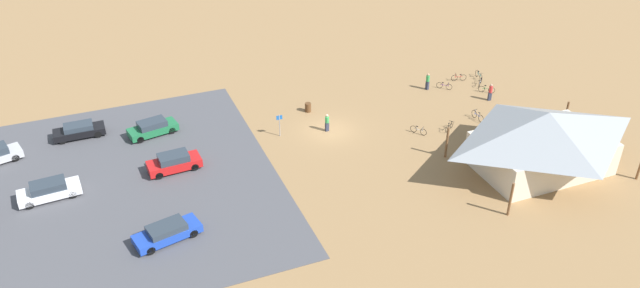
# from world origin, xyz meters

# --- Properties ---
(ground) EXTENTS (160.00, 160.00, 0.00)m
(ground) POSITION_xyz_m (0.00, 0.00, 0.00)
(ground) COLOR #937047
(ground) RESTS_ON ground
(parking_lot_asphalt) EXTENTS (38.07, 28.29, 0.05)m
(parking_lot_asphalt) POSITION_xyz_m (25.75, 1.98, 0.03)
(parking_lot_asphalt) COLOR #4C4C51
(parking_lot_asphalt) RESTS_ON ground
(bike_pavilion) EXTENTS (13.04, 9.17, 5.23)m
(bike_pavilion) POSITION_xyz_m (-13.88, 12.25, 2.97)
(bike_pavilion) COLOR beige
(bike_pavilion) RESTS_ON ground
(trash_bin) EXTENTS (0.60, 0.60, 0.90)m
(trash_bin) POSITION_xyz_m (0.46, -4.27, 0.45)
(trash_bin) COLOR brown
(trash_bin) RESTS_ON ground
(lot_sign) EXTENTS (0.56, 0.08, 2.20)m
(lot_sign) POSITION_xyz_m (4.52, -0.85, 1.41)
(lot_sign) COLOR #99999E
(lot_sign) RESTS_ON ground
(bicycle_blue_back_row) EXTENTS (0.48, 1.77, 0.90)m
(bicycle_blue_back_row) POSITION_xyz_m (-13.90, 3.32, 0.40)
(bicycle_blue_back_row) COLOR black
(bicycle_blue_back_row) RESTS_ON ground
(bicycle_red_lone_east) EXTENTS (1.61, 0.61, 0.85)m
(bicycle_red_lone_east) POSITION_xyz_m (-16.99, -4.71, 0.37)
(bicycle_red_lone_east) COLOR black
(bicycle_red_lone_east) RESTS_ON ground
(bicycle_green_trailside) EXTENTS (1.37, 1.07, 0.81)m
(bicycle_green_trailside) POSITION_xyz_m (-18.10, -1.21, 0.36)
(bicycle_green_trailside) COLOR black
(bicycle_green_trailside) RESTS_ON ground
(bicycle_silver_near_porch) EXTENTS (1.25, 1.30, 0.79)m
(bicycle_silver_near_porch) POSITION_xyz_m (-18.46, -2.88, 0.36)
(bicycle_silver_near_porch) COLOR black
(bicycle_silver_near_porch) RESTS_ON ground
(bicycle_white_yard_front) EXTENTS (0.94, 1.42, 0.77)m
(bicycle_white_yard_front) POSITION_xyz_m (-7.37, 3.53, 0.35)
(bicycle_white_yard_front) COLOR black
(bicycle_white_yard_front) RESTS_ON ground
(bicycle_black_yard_center) EXTENTS (1.41, 0.92, 0.81)m
(bicycle_black_yard_center) POSITION_xyz_m (-10.36, 4.01, 0.36)
(bicycle_black_yard_center) COLOR black
(bicycle_black_yard_center) RESTS_ON ground
(bicycle_teal_yard_left) EXTENTS (0.54, 1.77, 0.82)m
(bicycle_teal_yard_left) POSITION_xyz_m (-19.32, -4.39, 0.38)
(bicycle_teal_yard_left) COLOR black
(bicycle_teal_yard_left) RESTS_ON ground
(bicycle_purple_edge_north) EXTENTS (1.20, 1.21, 0.77)m
(bicycle_purple_edge_north) POSITION_xyz_m (-14.51, -3.57, 0.35)
(bicycle_purple_edge_north) COLOR black
(bicycle_purple_edge_north) RESTS_ON ground
(car_black_aisle_side) EXTENTS (4.45, 1.72, 1.28)m
(car_black_aisle_side) POSITION_xyz_m (21.40, -7.43, 0.70)
(car_black_aisle_side) COLOR black
(car_black_aisle_side) RESTS_ON parking_lot_asphalt
(car_white_by_curb) EXTENTS (4.75, 2.16, 1.42)m
(car_white_by_curb) POSITION_xyz_m (24.17, 1.54, 0.75)
(car_white_by_curb) COLOR white
(car_white_by_curb) RESTS_ON parking_lot_asphalt
(car_green_near_entry) EXTENTS (4.63, 2.57, 1.40)m
(car_green_near_entry) POSITION_xyz_m (15.17, -5.33, 0.74)
(car_green_near_entry) COLOR #1E6B3D
(car_green_near_entry) RESTS_ON parking_lot_asphalt
(car_red_mid_lot) EXTENTS (4.45, 2.07, 1.49)m
(car_red_mid_lot) POSITION_xyz_m (14.45, 1.22, 0.78)
(car_red_mid_lot) COLOR red
(car_red_mid_lot) RESTS_ON parking_lot_asphalt
(car_blue_front_row) EXTENTS (4.99, 2.83, 1.26)m
(car_blue_front_row) POSITION_xyz_m (16.60, 9.98, 0.69)
(car_blue_front_row) COLOR #1E42B2
(car_blue_front_row) RESTS_ON parking_lot_asphalt
(visitor_at_bikes) EXTENTS (0.36, 0.36, 1.72)m
(visitor_at_bikes) POSITION_xyz_m (0.19, -0.09, 0.90)
(visitor_at_bikes) COLOR #2D3347
(visitor_at_bikes) RESTS_ON ground
(visitor_crossing_yard) EXTENTS (0.36, 0.36, 1.79)m
(visitor_crossing_yard) POSITION_xyz_m (-17.36, 0.35, 0.94)
(visitor_crossing_yard) COLOR #2D3347
(visitor_crossing_yard) RESTS_ON ground
(visitor_by_pavilion) EXTENTS (0.36, 0.37, 1.80)m
(visitor_by_pavilion) POSITION_xyz_m (-12.80, -4.17, 0.94)
(visitor_by_pavilion) COLOR #2D3347
(visitor_by_pavilion) RESTS_ON ground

